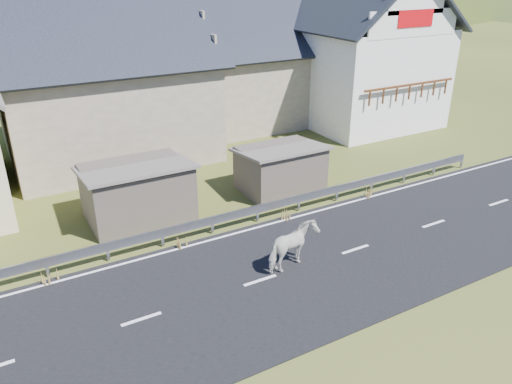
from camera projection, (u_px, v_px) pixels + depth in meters
ground at (260, 281)px, 16.35m from camera, size 160.00×160.00×0.00m
road at (260, 281)px, 16.35m from camera, size 60.00×7.00×0.04m
lane_markings at (260, 280)px, 16.34m from camera, size 60.00×6.60×0.01m
guardrail at (212, 221)px, 19.04m from camera, size 28.10×0.09×0.75m
shed_left at (137, 192)px, 20.16m from camera, size 4.30×3.30×2.40m
shed_right at (280, 169)px, 22.71m from camera, size 3.80×2.90×2.20m
house_stone_a at (100, 67)px, 25.88m from camera, size 10.80×9.80×8.90m
house_stone_b at (250, 54)px, 32.11m from camera, size 9.80×8.80×8.10m
house_white at (354, 41)px, 32.07m from camera, size 8.80×10.80×9.70m
mountain at (9, 61)px, 169.56m from camera, size 440.00×280.00×260.00m
horse at (293, 247)px, 16.74m from camera, size 1.36×2.06×1.60m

